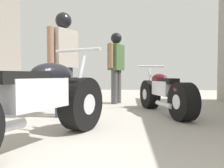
{
  "coord_description": "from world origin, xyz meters",
  "views": [
    {
      "loc": [
        0.33,
        -0.06,
        0.7
      ],
      "look_at": [
        0.11,
        3.11,
        0.57
      ],
      "focal_mm": 35.1,
      "sensor_mm": 36.0,
      "label": 1
    }
  ],
  "objects": [
    {
      "name": "motorcycle_black_naked",
      "position": [
        1.0,
        3.94,
        0.37
      ],
      "size": [
        0.83,
        1.91,
        0.9
      ],
      "color": "black",
      "rests_on": "ground_plane"
    },
    {
      "name": "motorcycle_maroon_cruiser",
      "position": [
        -0.56,
        1.93,
        0.42
      ],
      "size": [
        1.1,
        2.12,
        1.03
      ],
      "color": "black",
      "rests_on": "ground_plane"
    },
    {
      "name": "mechanic_with_helmet",
      "position": [
        -0.75,
        3.6,
        1.05
      ],
      "size": [
        0.44,
        0.65,
        1.75
      ],
      "color": "#384766",
      "rests_on": "ground_plane"
    },
    {
      "name": "mechanic_in_blue",
      "position": [
        0.05,
        5.32,
        1.04
      ],
      "size": [
        0.4,
        0.66,
        1.73
      ],
      "color": "#4C4C4C",
      "rests_on": "ground_plane"
    },
    {
      "name": "ground_plane",
      "position": [
        0.0,
        3.03,
        0.0
      ],
      "size": [
        14.54,
        14.54,
        0.0
      ],
      "primitive_type": "plane",
      "color": "#A8A399"
    }
  ]
}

